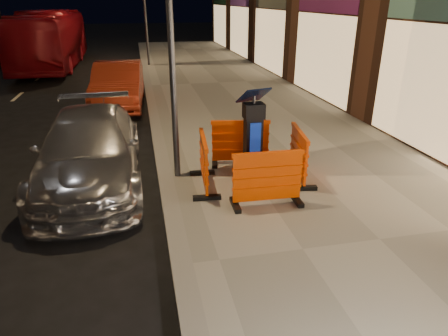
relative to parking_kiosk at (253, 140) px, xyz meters
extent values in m
plane|color=black|center=(-1.66, -2.38, -1.04)|extent=(120.00, 120.00, 0.00)
cube|color=gray|center=(1.34, -2.38, -0.96)|extent=(6.00, 60.00, 0.15)
cube|color=slate|center=(-1.66, -2.38, -0.96)|extent=(0.30, 60.00, 0.15)
cube|color=black|center=(0.00, 0.00, 0.00)|extent=(0.62, 0.62, 1.77)
cube|color=#E84100|center=(0.00, -0.95, -0.39)|extent=(1.28, 0.56, 0.99)
cube|color=#E84100|center=(0.00, 0.95, -0.39)|extent=(1.34, 0.73, 0.99)
cube|color=#E84100|center=(-0.95, 0.00, -0.39)|extent=(0.63, 1.31, 0.99)
cube|color=#E84100|center=(0.95, 0.00, -0.39)|extent=(0.71, 1.33, 0.99)
imported|color=#B4B4B9|center=(-3.11, 1.00, -1.04)|extent=(2.02, 4.86, 1.40)
imported|color=#A62F1A|center=(-2.73, 7.36, -1.04)|extent=(1.79, 4.57, 1.48)
imported|color=maroon|center=(-6.44, 17.00, -1.04)|extent=(2.50, 10.50, 2.92)
cylinder|color=#3F3F44|center=(-1.41, 0.62, 2.11)|extent=(0.12, 0.12, 6.00)
cylinder|color=#3F3F44|center=(-1.41, 15.62, 2.11)|extent=(0.12, 0.12, 6.00)
camera|label=1|loc=(-2.03, -6.90, 2.48)|focal=32.00mm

